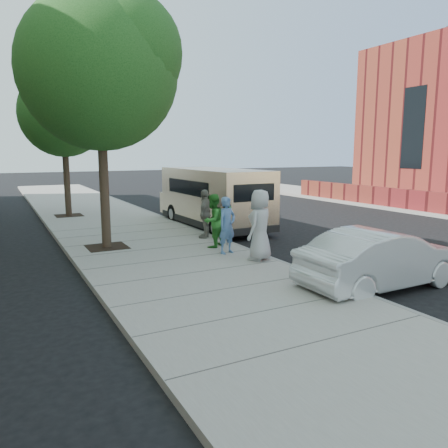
{
  "coord_description": "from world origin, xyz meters",
  "views": [
    {
      "loc": [
        -5.24,
        -10.97,
        3.06
      ],
      "look_at": [
        0.26,
        -0.52,
        1.1
      ],
      "focal_mm": 35.0,
      "sensor_mm": 36.0,
      "label": 1
    }
  ],
  "objects_px": {
    "person_gray_shirt": "(260,225)",
    "person_striped_polo": "(205,214)",
    "tree_far": "(64,110)",
    "van": "(213,197)",
    "tree_near": "(100,65)",
    "parking_meter": "(227,216)",
    "person_green_shirt": "(213,221)",
    "sedan": "(382,259)",
    "person_officer": "(227,225)"
  },
  "relations": [
    {
      "from": "person_gray_shirt",
      "to": "person_striped_polo",
      "type": "bearing_deg",
      "value": -122.77
    },
    {
      "from": "tree_far",
      "to": "van",
      "type": "relative_size",
      "value": 1.0
    },
    {
      "from": "tree_near",
      "to": "parking_meter",
      "type": "xyz_separation_m",
      "value": [
        3.39,
        -1.49,
        -4.47
      ]
    },
    {
      "from": "person_green_shirt",
      "to": "person_striped_polo",
      "type": "distance_m",
      "value": 1.53
    },
    {
      "from": "parking_meter",
      "to": "person_green_shirt",
      "type": "xyz_separation_m",
      "value": [
        -0.53,
        -0.05,
        -0.11
      ]
    },
    {
      "from": "tree_near",
      "to": "sedan",
      "type": "height_order",
      "value": "tree_near"
    },
    {
      "from": "person_green_shirt",
      "to": "parking_meter",
      "type": "bearing_deg",
      "value": 157.09
    },
    {
      "from": "van",
      "to": "person_gray_shirt",
      "type": "height_order",
      "value": "van"
    },
    {
      "from": "tree_near",
      "to": "parking_meter",
      "type": "relative_size",
      "value": 5.89
    },
    {
      "from": "tree_near",
      "to": "person_gray_shirt",
      "type": "distance_m",
      "value": 6.57
    },
    {
      "from": "parking_meter",
      "to": "tree_near",
      "type": "bearing_deg",
      "value": 138.46
    },
    {
      "from": "tree_near",
      "to": "person_officer",
      "type": "bearing_deg",
      "value": -40.79
    },
    {
      "from": "person_striped_polo",
      "to": "van",
      "type": "bearing_deg",
      "value": -170.04
    },
    {
      "from": "parking_meter",
      "to": "sedan",
      "type": "relative_size",
      "value": 0.31
    },
    {
      "from": "parking_meter",
      "to": "person_gray_shirt",
      "type": "distance_m",
      "value": 2.08
    },
    {
      "from": "person_green_shirt",
      "to": "person_gray_shirt",
      "type": "relative_size",
      "value": 0.86
    },
    {
      "from": "tree_far",
      "to": "person_officer",
      "type": "bearing_deg",
      "value": -74.15
    },
    {
      "from": "person_officer",
      "to": "person_striped_polo",
      "type": "xyz_separation_m",
      "value": [
        0.43,
        2.39,
        0.01
      ]
    },
    {
      "from": "tree_near",
      "to": "person_green_shirt",
      "type": "distance_m",
      "value": 5.61
    },
    {
      "from": "tree_far",
      "to": "person_green_shirt",
      "type": "distance_m",
      "value": 10.35
    },
    {
      "from": "tree_far",
      "to": "person_officer",
      "type": "xyz_separation_m",
      "value": [
        2.86,
        -10.07,
        -3.91
      ]
    },
    {
      "from": "tree_near",
      "to": "person_gray_shirt",
      "type": "height_order",
      "value": "tree_near"
    },
    {
      "from": "person_officer",
      "to": "person_green_shirt",
      "type": "distance_m",
      "value": 0.92
    },
    {
      "from": "person_striped_polo",
      "to": "person_gray_shirt",
      "type": "bearing_deg",
      "value": 41.38
    },
    {
      "from": "tree_far",
      "to": "sedan",
      "type": "height_order",
      "value": "tree_far"
    },
    {
      "from": "van",
      "to": "person_officer",
      "type": "distance_m",
      "value": 5.18
    },
    {
      "from": "van",
      "to": "person_striped_polo",
      "type": "bearing_deg",
      "value": -122.95
    },
    {
      "from": "tree_far",
      "to": "person_gray_shirt",
      "type": "relative_size",
      "value": 3.39
    },
    {
      "from": "sedan",
      "to": "person_officer",
      "type": "xyz_separation_m",
      "value": [
        -1.78,
        4.09,
        0.29
      ]
    },
    {
      "from": "tree_near",
      "to": "sedan",
      "type": "bearing_deg",
      "value": -54.76
    },
    {
      "from": "van",
      "to": "person_gray_shirt",
      "type": "xyz_separation_m",
      "value": [
        -1.51,
        -5.91,
        -0.16
      ]
    },
    {
      "from": "parking_meter",
      "to": "person_green_shirt",
      "type": "relative_size",
      "value": 0.78
    },
    {
      "from": "tree_near",
      "to": "tree_far",
      "type": "bearing_deg",
      "value": 90.0
    },
    {
      "from": "tree_far",
      "to": "person_green_shirt",
      "type": "xyz_separation_m",
      "value": [
        2.86,
        -9.15,
        -3.91
      ]
    },
    {
      "from": "van",
      "to": "person_officer",
      "type": "xyz_separation_m",
      "value": [
        -1.92,
        -4.8,
        -0.29
      ]
    },
    {
      "from": "person_gray_shirt",
      "to": "tree_far",
      "type": "bearing_deg",
      "value": -106.15
    },
    {
      "from": "tree_far",
      "to": "sedan",
      "type": "xyz_separation_m",
      "value": [
        4.63,
        -14.16,
        -4.21
      ]
    },
    {
      "from": "person_officer",
      "to": "person_green_shirt",
      "type": "xyz_separation_m",
      "value": [
        0.0,
        0.92,
        -0.0
      ]
    },
    {
      "from": "tree_near",
      "to": "person_gray_shirt",
      "type": "xyz_separation_m",
      "value": [
        3.27,
        -3.57,
        -4.44
      ]
    },
    {
      "from": "tree_far",
      "to": "person_green_shirt",
      "type": "bearing_deg",
      "value": -72.64
    },
    {
      "from": "sedan",
      "to": "person_green_shirt",
      "type": "relative_size",
      "value": 2.51
    },
    {
      "from": "van",
      "to": "tree_far",
      "type": "bearing_deg",
      "value": 131.0
    },
    {
      "from": "person_officer",
      "to": "person_striped_polo",
      "type": "relative_size",
      "value": 0.99
    },
    {
      "from": "sedan",
      "to": "person_gray_shirt",
      "type": "bearing_deg",
      "value": 23.63
    },
    {
      "from": "parking_meter",
      "to": "person_green_shirt",
      "type": "bearing_deg",
      "value": 168.07
    },
    {
      "from": "tree_near",
      "to": "sedan",
      "type": "xyz_separation_m",
      "value": [
        4.63,
        -6.56,
        -4.87
      ]
    },
    {
      "from": "tree_near",
      "to": "person_officer",
      "type": "height_order",
      "value": "tree_near"
    },
    {
      "from": "sedan",
      "to": "tree_far",
      "type": "bearing_deg",
      "value": 17.26
    },
    {
      "from": "person_striped_polo",
      "to": "tree_far",
      "type": "bearing_deg",
      "value": -115.14
    },
    {
      "from": "sedan",
      "to": "person_striped_polo",
      "type": "distance_m",
      "value": 6.63
    }
  ]
}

